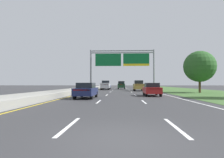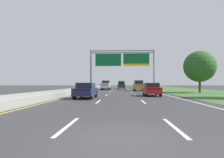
% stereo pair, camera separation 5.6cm
% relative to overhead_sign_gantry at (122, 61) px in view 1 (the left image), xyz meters
% --- Properties ---
extents(ground_plane, '(220.00, 220.00, 0.00)m').
position_rel_overhead_sign_gantry_xyz_m(ground_plane, '(-0.30, -3.99, -6.64)').
color(ground_plane, '#333335').
extents(lane_striping, '(11.96, 106.00, 0.01)m').
position_rel_overhead_sign_gantry_xyz_m(lane_striping, '(-0.30, -4.45, -6.64)').
color(lane_striping, white).
rests_on(lane_striping, ground).
extents(grass_verge_right, '(14.00, 110.00, 0.02)m').
position_rel_overhead_sign_gantry_xyz_m(grass_verge_right, '(13.65, -3.99, -6.63)').
color(grass_verge_right, '#3D602D').
rests_on(grass_verge_right, ground).
extents(median_barrier_concrete, '(0.60, 110.00, 0.85)m').
position_rel_overhead_sign_gantry_xyz_m(median_barrier_concrete, '(-6.90, -3.99, -6.29)').
color(median_barrier_concrete, gray).
rests_on(median_barrier_concrete, ground).
extents(overhead_sign_gantry, '(15.06, 0.42, 9.36)m').
position_rel_overhead_sign_gantry_xyz_m(overhead_sign_gantry, '(0.00, 0.00, 0.00)').
color(overhead_sign_gantry, gray).
rests_on(overhead_sign_gantry, ground).
extents(pickup_truck_silver, '(2.03, 5.41, 2.20)m').
position_rel_overhead_sign_gantry_xyz_m(pickup_truck_silver, '(-3.99, 1.34, -5.57)').
color(pickup_truck_silver, '#B2B5BA').
rests_on(pickup_truck_silver, ground).
extents(car_gold_right_lane_suv, '(1.94, 4.72, 2.11)m').
position_rel_overhead_sign_gantry_xyz_m(car_gold_right_lane_suv, '(3.24, -5.41, -5.54)').
color(car_gold_right_lane_suv, '#A38438').
rests_on(car_gold_right_lane_suv, ground).
extents(car_darkgreen_centre_lane_suv, '(1.96, 4.72, 2.11)m').
position_rel_overhead_sign_gantry_xyz_m(car_darkgreen_centre_lane_suv, '(-0.16, 6.82, -5.54)').
color(car_darkgreen_centre_lane_suv, '#193D23').
rests_on(car_darkgreen_centre_lane_suv, ground).
extents(car_red_right_lane_sedan, '(1.94, 4.45, 1.57)m').
position_rel_overhead_sign_gantry_xyz_m(car_red_right_lane_sedan, '(3.42, -20.89, -5.82)').
color(car_red_right_lane_sedan, maroon).
rests_on(car_red_right_lane_sedan, ground).
extents(car_navy_left_lane_sedan, '(1.92, 4.44, 1.57)m').
position_rel_overhead_sign_gantry_xyz_m(car_navy_left_lane_sedan, '(-3.84, -24.97, -5.82)').
color(car_navy_left_lane_sedan, '#161E47').
rests_on(car_navy_left_lane_sedan, ground).
extents(car_blue_left_lane_sedan, '(1.82, 4.40, 1.57)m').
position_rel_overhead_sign_gantry_xyz_m(car_blue_left_lane_sedan, '(-4.19, 9.18, -5.82)').
color(car_blue_left_lane_sedan, navy).
rests_on(car_blue_left_lane_sedan, ground).
extents(roadside_tree_mid, '(5.03, 5.03, 6.77)m').
position_rel_overhead_sign_gantry_xyz_m(roadside_tree_mid, '(12.41, -12.86, -2.39)').
color(roadside_tree_mid, '#4C3823').
rests_on(roadside_tree_mid, ground).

